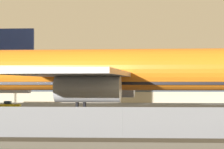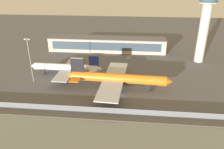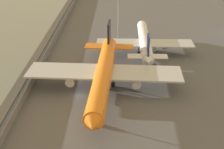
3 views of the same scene
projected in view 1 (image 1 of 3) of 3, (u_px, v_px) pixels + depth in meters
name	position (u px, v px, depth m)	size (l,w,h in m)	color
ground_plane	(128.00, 125.00, 59.33)	(500.00, 500.00, 0.00)	#565659
shoreline_seawall	(119.00, 143.00, 38.88)	(320.00, 3.00, 0.50)	#474238
perimeter_fence	(122.00, 124.00, 43.39)	(280.00, 0.10, 2.72)	slate
cargo_jet_orange	(102.00, 71.00, 67.11)	(56.85, 48.91, 16.14)	orange
baggage_tug	(10.00, 107.00, 85.73)	(3.32, 1.86, 1.80)	yellow
terminal_building	(71.00, 80.00, 134.45)	(94.71, 14.92, 11.21)	#BCB299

